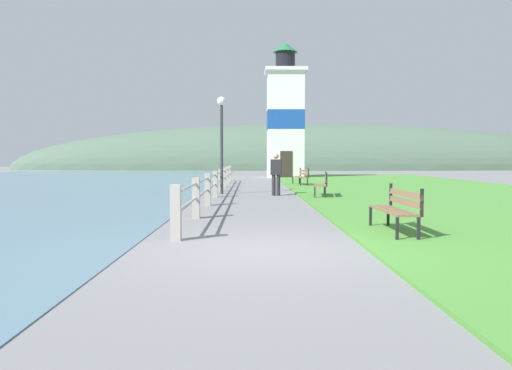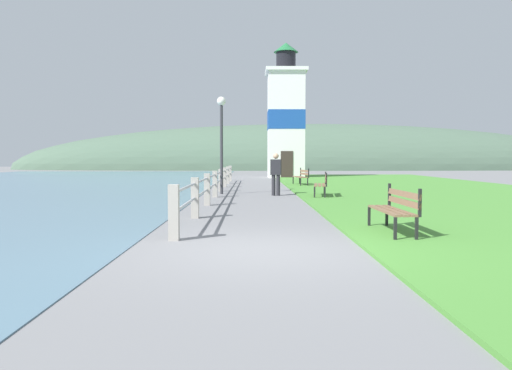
{
  "view_description": "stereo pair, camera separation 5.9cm",
  "coord_description": "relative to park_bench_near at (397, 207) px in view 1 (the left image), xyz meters",
  "views": [
    {
      "loc": [
        -0.21,
        -7.82,
        1.46
      ],
      "look_at": [
        0.04,
        13.86,
        0.3
      ],
      "focal_mm": 35.0,
      "sensor_mm": 36.0,
      "label": 1
    },
    {
      "loc": [
        -0.15,
        -7.82,
        1.46
      ],
      "look_at": [
        0.04,
        13.86,
        0.3
      ],
      "focal_mm": 35.0,
      "sensor_mm": 36.0,
      "label": 2
    }
  ],
  "objects": [
    {
      "name": "ground_plane",
      "position": [
        -2.59,
        -1.59,
        -0.54
      ],
      "size": [
        160.0,
        160.0,
        0.0
      ],
      "primitive_type": "plane",
      "color": "slate"
    },
    {
      "name": "park_bench_near",
      "position": [
        0.0,
        0.0,
        0.0
      ],
      "size": [
        0.5,
        1.87,
        0.94
      ],
      "rotation": [
        0.0,
        0.0,
        3.16
      ],
      "color": "brown",
      "rests_on": "ground_plane"
    },
    {
      "name": "park_bench_midway",
      "position": [
        -0.1,
        9.18,
        -0.0
      ],
      "size": [
        0.71,
        1.89,
        0.94
      ],
      "rotation": [
        0.0,
        0.0,
        3.01
      ],
      "color": "brown",
      "rests_on": "ground_plane"
    },
    {
      "name": "park_bench_far",
      "position": [
        -0.06,
        17.15,
        0.0
      ],
      "size": [
        0.71,
        1.95,
        0.94
      ],
      "rotation": [
        0.0,
        0.0,
        3.27
      ],
      "color": "brown",
      "rests_on": "ground_plane"
    },
    {
      "name": "person_strolling",
      "position": [
        -1.79,
        10.08,
        0.36
      ],
      "size": [
        0.44,
        0.29,
        1.66
      ],
      "rotation": [
        0.0,
        0.0,
        1.39
      ],
      "color": "#28282D",
      "rests_on": "ground_plane"
    },
    {
      "name": "lamp_post",
      "position": [
        -3.97,
        10.96,
        2.2
      ],
      "size": [
        0.36,
        0.36,
        3.96
      ],
      "color": "#333338",
      "rests_on": "ground_plane"
    },
    {
      "name": "seawall_railing",
      "position": [
        -4.12,
        10.94,
        0.03
      ],
      "size": [
        0.18,
        23.25,
        1.0
      ],
      "color": "#A8A399",
      "rests_on": "ground_plane"
    },
    {
      "name": "lighthouse",
      "position": [
        -0.15,
        28.66,
        3.97
      ],
      "size": [
        3.1,
        3.1,
        10.19
      ],
      "color": "white",
      "rests_on": "ground_plane"
    },
    {
      "name": "distant_hillside",
      "position": [
        5.41,
        56.73,
        -0.54
      ],
      "size": [
        80.0,
        16.0,
        12.0
      ],
      "color": "#4C6651",
      "rests_on": "ground_plane"
    },
    {
      "name": "grass_verge",
      "position": [
        5.05,
        12.57,
        -0.51
      ],
      "size": [
        12.0,
        42.48,
        0.06
      ],
      "color": "#4C8E38",
      "rests_on": "ground_plane"
    }
  ]
}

